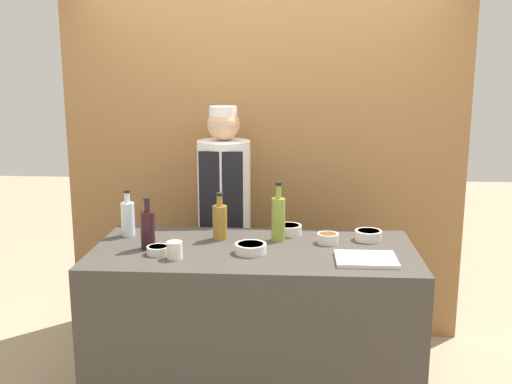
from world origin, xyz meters
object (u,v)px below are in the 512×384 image
(sauce_bowl_brown, at_px, (328,238))
(sauce_bowl_green, at_px, (368,235))
(cutting_board, at_px, (366,259))
(bottle_oil, at_px, (278,218))
(sauce_bowl_purple, at_px, (289,229))
(chef_center, at_px, (224,222))
(bottle_vinegar, at_px, (220,221))
(bottle_wine, at_px, (148,229))
(sauce_bowl_red, at_px, (158,250))
(cup_cream, at_px, (175,250))
(bottle_clear, at_px, (128,218))
(sauce_bowl_yellow, at_px, (251,248))

(sauce_bowl_brown, bearing_deg, sauce_bowl_green, 18.16)
(cutting_board, distance_m, bottle_oil, 0.58)
(sauce_bowl_purple, height_order, chef_center, chef_center)
(sauce_bowl_purple, relative_size, sauce_bowl_brown, 1.26)
(bottle_vinegar, distance_m, bottle_wine, 0.42)
(bottle_vinegar, height_order, chef_center, chef_center)
(bottle_oil, distance_m, bottle_wine, 0.73)
(sauce_bowl_red, height_order, bottle_oil, bottle_oil)
(cutting_board, distance_m, cup_cream, 0.98)
(sauce_bowl_purple, xyz_separation_m, bottle_clear, (-0.94, -0.08, 0.07))
(sauce_bowl_purple, height_order, cutting_board, sauce_bowl_purple)
(sauce_bowl_red, xyz_separation_m, chef_center, (0.26, 0.83, -0.06))
(bottle_vinegar, relative_size, bottle_wine, 0.96)
(bottle_vinegar, bearing_deg, sauce_bowl_green, 2.15)
(sauce_bowl_green, bearing_deg, cutting_board, -98.36)
(sauce_bowl_brown, distance_m, cup_cream, 0.87)
(sauce_bowl_brown, bearing_deg, chef_center, 138.58)
(sauce_bowl_brown, bearing_deg, sauce_bowl_red, -164.23)
(bottle_wine, height_order, chef_center, chef_center)
(sauce_bowl_yellow, relative_size, bottle_clear, 0.62)
(sauce_bowl_purple, distance_m, bottle_clear, 0.95)
(bottle_wine, bearing_deg, bottle_oil, 15.87)
(sauce_bowl_yellow, bearing_deg, bottle_wine, 175.35)
(bottle_wine, bearing_deg, sauce_bowl_yellow, -4.65)
(sauce_bowl_red, bearing_deg, cup_cream, -33.05)
(sauce_bowl_red, height_order, bottle_wine, bottle_wine)
(sauce_bowl_red, distance_m, cup_cream, 0.12)
(bottle_vinegar, height_order, bottle_clear, bottle_clear)
(sauce_bowl_green, relative_size, cutting_board, 0.49)
(bottle_oil, xyz_separation_m, bottle_vinegar, (-0.33, 0.00, -0.03))
(sauce_bowl_purple, distance_m, sauce_bowl_brown, 0.27)
(cup_cream, bearing_deg, sauce_bowl_yellow, 17.05)
(sauce_bowl_red, relative_size, cup_cream, 1.32)
(sauce_bowl_yellow, relative_size, cup_cream, 1.88)
(cutting_board, bearing_deg, bottle_vinegar, 156.46)
(cup_cream, bearing_deg, sauce_bowl_purple, 39.51)
(sauce_bowl_purple, height_order, bottle_clear, bottle_clear)
(bottle_wine, relative_size, chef_center, 0.17)
(cutting_board, bearing_deg, bottle_clear, 164.10)
(bottle_oil, xyz_separation_m, cup_cream, (-0.52, -0.36, -0.09))
(chef_center, bearing_deg, cup_cream, -99.61)
(bottle_oil, bearing_deg, sauce_bowl_yellow, -119.49)
(sauce_bowl_brown, distance_m, bottle_vinegar, 0.62)
(sauce_bowl_red, bearing_deg, bottle_oil, 25.31)
(sauce_bowl_purple, bearing_deg, bottle_wine, -157.39)
(bottle_oil, bearing_deg, sauce_bowl_brown, -8.15)
(bottle_wine, bearing_deg, cutting_board, -6.94)
(sauce_bowl_purple, xyz_separation_m, cup_cream, (-0.58, -0.48, 0.01))
(sauce_bowl_yellow, height_order, chef_center, chef_center)
(bottle_clear, height_order, cup_cream, bottle_clear)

